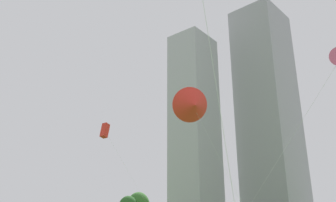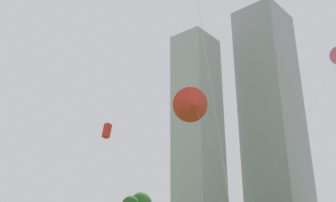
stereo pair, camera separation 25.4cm
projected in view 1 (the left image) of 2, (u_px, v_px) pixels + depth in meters
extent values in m
cylinder|color=silver|center=(280.00, 157.00, 25.52)|extent=(9.84, 0.36, 12.91)
cylinder|color=silver|center=(135.00, 184.00, 45.99)|extent=(8.13, 3.87, 14.43)
cube|color=red|center=(105.00, 131.00, 49.07)|extent=(0.83, 1.18, 2.11)
cylinder|color=silver|center=(205.00, 16.00, 10.66)|extent=(0.03, 3.66, 15.06)
cylinder|color=silver|center=(230.00, 179.00, 27.44)|extent=(2.22, 7.11, 10.47)
cone|color=red|center=(193.00, 105.00, 27.03)|extent=(3.91, 3.91, 3.27)
cube|color=#A8A8AD|center=(195.00, 128.00, 149.93)|extent=(16.74, 19.08, 83.76)
cube|color=#939399|center=(268.00, 114.00, 157.73)|extent=(23.45, 26.21, 99.74)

